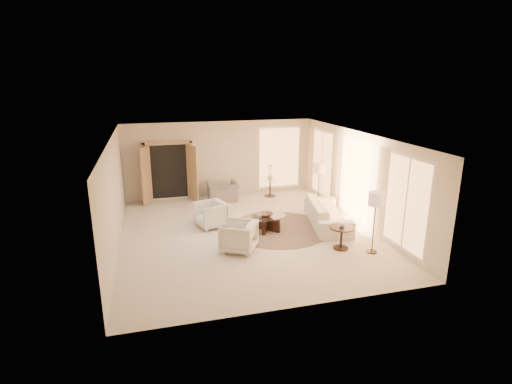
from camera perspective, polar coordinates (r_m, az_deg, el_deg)
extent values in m
cube|color=beige|center=(11.60, -1.40, -5.95)|extent=(7.00, 8.00, 0.02)
cube|color=white|center=(10.86, -1.50, 7.92)|extent=(7.00, 8.00, 0.02)
cube|color=beige|center=(14.96, -5.10, 4.69)|extent=(7.00, 0.04, 2.80)
cube|color=beige|center=(7.53, 5.86, -7.02)|extent=(7.00, 0.04, 2.80)
cube|color=beige|center=(10.90, -19.63, -0.54)|extent=(0.04, 8.00, 2.80)
cube|color=beige|center=(12.42, 14.45, 1.87)|extent=(0.04, 8.00, 2.80)
cube|color=tan|center=(14.72, -12.30, 2.92)|extent=(1.80, 0.12, 2.16)
cube|color=tan|center=(14.45, -15.39, 2.26)|extent=(0.35, 0.66, 2.00)
cube|color=tan|center=(14.52, -9.08, 2.71)|extent=(0.35, 0.66, 2.00)
cylinder|color=#3F2C24|center=(11.94, 3.18, -5.23)|extent=(4.01, 4.01, 0.01)
imported|color=silver|center=(12.30, 10.17, -3.00)|extent=(1.51, 2.71, 0.75)
imported|color=silver|center=(12.02, -6.48, -3.04)|extent=(0.97, 1.01, 0.85)
imported|color=silver|center=(10.35, -2.53, -6.15)|extent=(1.09, 1.11, 0.86)
imported|color=gray|center=(14.48, -4.77, 0.52)|extent=(1.09, 0.73, 0.93)
cube|color=black|center=(11.75, 1.43, -4.55)|extent=(0.69, 0.71, 0.40)
cube|color=black|center=(11.75, 1.43, -4.55)|extent=(0.47, 0.86, 0.40)
cylinder|color=white|center=(11.67, 1.44, -3.48)|extent=(1.39, 1.39, 0.02)
cylinder|color=black|center=(10.84, 11.99, -7.82)|extent=(0.40, 0.40, 0.03)
cylinder|color=black|center=(10.73, 12.08, -6.45)|extent=(0.06, 0.06, 0.57)
cylinder|color=black|center=(10.62, 12.17, -4.99)|extent=(0.64, 0.64, 0.03)
cylinder|color=black|center=(15.13, 2.00, -0.53)|extent=(0.42, 0.42, 0.03)
cylinder|color=black|center=(15.05, 2.01, 0.54)|extent=(0.06, 0.06, 0.60)
cylinder|color=white|center=(14.97, 2.03, 1.68)|extent=(0.54, 0.54, 0.03)
cylinder|color=black|center=(13.69, 8.78, -2.53)|extent=(0.28, 0.28, 0.03)
cylinder|color=black|center=(13.49, 8.90, 0.21)|extent=(0.03, 0.03, 1.39)
cylinder|color=beige|center=(13.30, 9.04, 3.40)|extent=(0.40, 0.40, 0.34)
cylinder|color=black|center=(10.81, 16.19, -8.19)|extent=(0.27, 0.27, 0.03)
cylinder|color=black|center=(10.56, 16.47, -4.88)|extent=(0.03, 0.03, 1.36)
cylinder|color=beige|center=(10.32, 16.80, -0.94)|extent=(0.39, 0.39, 0.33)
imported|color=brown|center=(11.65, 1.44, -3.21)|extent=(0.47, 0.47, 0.09)
imported|color=silver|center=(10.59, 12.20, -4.54)|extent=(0.18, 0.18, 0.16)
imported|color=silver|center=(14.94, 2.03, 2.13)|extent=(0.28, 0.28, 0.22)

